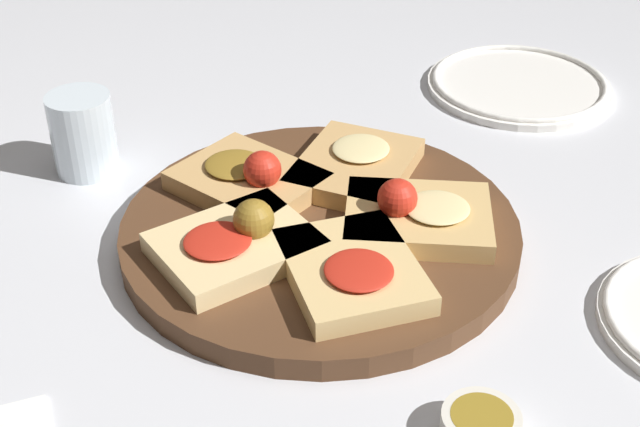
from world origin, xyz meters
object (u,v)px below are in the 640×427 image
object	(u,v)px
plate_left	(519,84)
dipping_bowl	(480,426)
serving_board	(320,232)
water_glass	(83,134)

from	to	relation	value
plate_left	dipping_bowl	world-z (taller)	dipping_bowl
serving_board	water_glass	size ratio (longest dim) A/B	4.32
serving_board	plate_left	bearing A→B (deg)	131.02
water_glass	dipping_bowl	xyz separation A→B (m)	(0.49, 0.31, -0.03)
serving_board	water_glass	bearing A→B (deg)	-129.73
serving_board	water_glass	xyz separation A→B (m)	(-0.20, -0.24, 0.04)
plate_left	dipping_bowl	size ratio (longest dim) A/B	3.94
serving_board	dipping_bowl	bearing A→B (deg)	13.64
serving_board	water_glass	world-z (taller)	water_glass
water_glass	serving_board	bearing A→B (deg)	50.27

